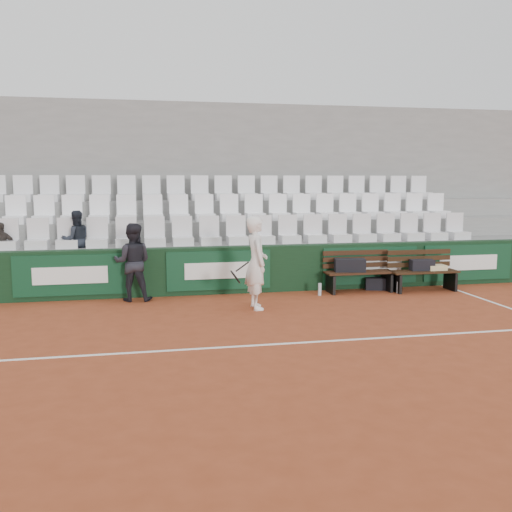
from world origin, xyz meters
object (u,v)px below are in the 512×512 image
at_px(sports_bag_ground, 375,284).
at_px(tennis_player, 256,263).
at_px(water_bottle_near, 320,289).
at_px(spectator_b, 1,225).
at_px(ball_kid, 133,262).
at_px(spectator_c, 75,218).
at_px(sports_bag_right, 422,265).
at_px(bench_left, 359,282).
at_px(bench_right, 423,281).
at_px(water_bottle_far, 398,287).
at_px(sports_bag_left, 350,265).

bearing_deg(sports_bag_ground, tennis_player, -156.29).
relative_size(water_bottle_near, tennis_player, 0.15).
bearing_deg(spectator_b, sports_bag_ground, 177.40).
distance_m(ball_kid, spectator_c, 1.69).
bearing_deg(sports_bag_right, spectator_b, 172.72).
relative_size(sports_bag_ground, spectator_b, 0.44).
distance_m(bench_left, sports_bag_ground, 0.50).
height_order(bench_right, sports_bag_right, sports_bag_right).
bearing_deg(sports_bag_right, bench_right, -64.77).
distance_m(sports_bag_ground, spectator_c, 6.62).
bearing_deg(bench_left, ball_kid, 179.14).
bearing_deg(sports_bag_right, tennis_player, -165.80).
relative_size(bench_right, spectator_b, 1.50).
relative_size(bench_right, spectator_c, 1.22).
xyz_separation_m(water_bottle_far, tennis_player, (-3.28, -0.81, 0.75)).
relative_size(sports_bag_left, sports_bag_right, 1.28).
xyz_separation_m(water_bottle_near, tennis_player, (-1.56, -0.93, 0.74)).
xyz_separation_m(bench_left, spectator_c, (-5.94, 0.99, 1.39)).
relative_size(spectator_b, spectator_c, 0.81).
relative_size(bench_right, sports_bag_left, 2.31).
distance_m(sports_bag_right, sports_bag_ground, 1.08).
bearing_deg(sports_bag_ground, sports_bag_right, -18.56).
bearing_deg(sports_bag_ground, sports_bag_left, -166.91).
bearing_deg(tennis_player, sports_bag_left, 26.53).
height_order(sports_bag_left, spectator_c, spectator_c).
height_order(bench_left, water_bottle_far, bench_left).
xyz_separation_m(bench_right, ball_kid, (-6.20, 0.26, 0.56)).
xyz_separation_m(tennis_player, spectator_c, (-3.43, 2.11, 0.74)).
bearing_deg(sports_bag_ground, bench_right, -20.71).
bearing_deg(water_bottle_near, spectator_c, 166.70).
distance_m(sports_bag_right, tennis_player, 4.04).
height_order(water_bottle_near, water_bottle_far, water_bottle_near).
xyz_separation_m(bench_left, water_bottle_near, (-0.95, -0.19, -0.09)).
relative_size(sports_bag_right, water_bottle_near, 1.94).
bearing_deg(tennis_player, spectator_b, 156.65).
bearing_deg(sports_bag_right, water_bottle_near, -178.66).
bearing_deg(tennis_player, spectator_c, 148.37).
distance_m(bench_left, spectator_b, 7.58).
height_order(sports_bag_ground, tennis_player, tennis_player).
relative_size(sports_bag_left, water_bottle_near, 2.48).
height_order(sports_bag_ground, water_bottle_far, sports_bag_ground).
bearing_deg(sports_bag_left, bench_right, -7.29).
distance_m(bench_left, water_bottle_far, 0.84).
bearing_deg(sports_bag_left, ball_kid, 179.38).
height_order(water_bottle_far, tennis_player, tennis_player).
height_order(sports_bag_ground, spectator_b, spectator_b).
relative_size(sports_bag_left, ball_kid, 0.42).
relative_size(tennis_player, spectator_c, 1.42).
height_order(sports_bag_right, sports_bag_ground, sports_bag_right).
height_order(sports_bag_right, spectator_b, spectator_b).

